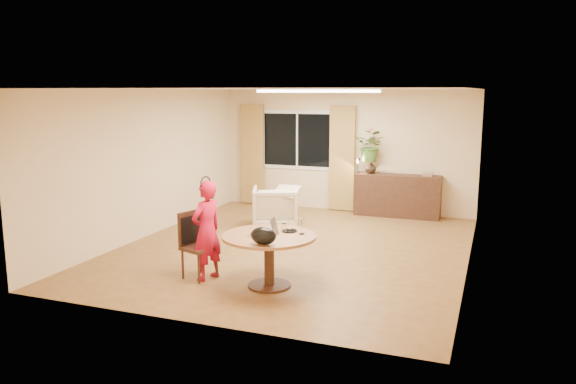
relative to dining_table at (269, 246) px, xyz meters
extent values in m
plane|color=brown|center=(-0.31, 1.84, -0.56)|extent=(6.50, 6.50, 0.00)
plane|color=white|center=(-0.31, 1.84, 2.04)|extent=(6.50, 6.50, 0.00)
plane|color=beige|center=(-0.31, 5.09, 0.74)|extent=(5.50, 0.00, 5.50)
plane|color=beige|center=(-3.06, 1.84, 0.74)|extent=(0.00, 6.50, 6.50)
plane|color=beige|center=(2.44, 1.84, 0.74)|extent=(0.00, 6.50, 6.50)
cube|color=white|center=(-1.41, 5.08, 0.94)|extent=(1.70, 0.02, 1.30)
cube|color=black|center=(-1.41, 5.07, 0.94)|extent=(1.55, 0.01, 1.15)
cube|color=white|center=(-1.41, 5.07, 0.94)|extent=(0.04, 0.01, 1.15)
cube|color=olive|center=(-2.46, 5.00, 0.59)|extent=(0.55, 0.08, 2.25)
cube|color=olive|center=(-0.36, 5.00, 0.59)|extent=(0.55, 0.08, 2.25)
cube|color=white|center=(-0.31, 3.04, 2.01)|extent=(2.20, 0.35, 0.05)
cylinder|color=brown|center=(0.00, 0.00, 0.13)|extent=(1.24, 1.24, 0.04)
cylinder|color=black|center=(0.00, 0.00, -0.22)|extent=(0.13, 0.13, 0.67)
cylinder|color=black|center=(0.00, 0.00, -0.54)|extent=(0.57, 0.57, 0.03)
imported|color=red|center=(-0.91, -0.02, 0.13)|extent=(0.58, 0.47, 1.38)
imported|color=beige|center=(-1.17, 3.13, -0.17)|extent=(1.08, 1.09, 0.77)
cube|color=black|center=(0.87, 4.85, -0.12)|extent=(1.74, 0.43, 0.87)
imported|color=black|center=(0.29, 4.85, 0.44)|extent=(0.30, 0.30, 0.25)
imported|color=#316325|center=(0.29, 4.85, 0.89)|extent=(0.66, 0.59, 0.66)
camera|label=1|loc=(2.73, -6.60, 2.02)|focal=35.00mm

